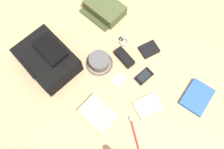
% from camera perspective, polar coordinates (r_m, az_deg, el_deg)
% --- Properties ---
extents(ground_plane, '(2.64, 2.02, 0.02)m').
position_cam_1_polar(ground_plane, '(1.41, -0.00, -0.73)').
color(ground_plane, tan).
rests_on(ground_plane, ground).
extents(backpack, '(0.35, 0.27, 0.16)m').
position_cam_1_polar(backpack, '(1.42, -15.85, 3.67)').
color(backpack, black).
rests_on(backpack, ground_plane).
extents(toiletry_pouch, '(0.27, 0.23, 0.08)m').
position_cam_1_polar(toiletry_pouch, '(1.59, -1.95, 16.24)').
color(toiletry_pouch, '#47512D').
rests_on(toiletry_pouch, ground_plane).
extents(bucket_hat, '(0.17, 0.17, 0.07)m').
position_cam_1_polar(bucket_hat, '(1.40, -3.18, 3.23)').
color(bucket_hat, '#565656').
rests_on(bucket_hat, ground_plane).
extents(paperback_novel, '(0.18, 0.22, 0.03)m').
position_cam_1_polar(paperback_novel, '(1.44, 20.56, -5.35)').
color(paperback_novel, blue).
rests_on(paperback_novel, ground_plane).
extents(cell_phone, '(0.06, 0.11, 0.01)m').
position_cam_1_polar(cell_phone, '(1.40, 8.03, -0.45)').
color(cell_phone, black).
rests_on(cell_phone, ground_plane).
extents(media_player, '(0.05, 0.09, 0.01)m').
position_cam_1_polar(media_player, '(1.39, 1.70, -1.33)').
color(media_player, '#B7B7BC').
rests_on(media_player, ground_plane).
extents(wristwatch, '(0.07, 0.06, 0.01)m').
position_cam_1_polar(wristwatch, '(1.49, 2.88, 8.35)').
color(wristwatch, '#99999E').
rests_on(wristwatch, ground_plane).
extents(toothbrush, '(0.17, 0.10, 0.02)m').
position_cam_1_polar(toothbrush, '(1.32, 5.45, -13.81)').
color(toothbrush, red).
rests_on(toothbrush, ground_plane).
extents(wallet, '(0.11, 0.13, 0.02)m').
position_cam_1_polar(wallet, '(1.48, 9.31, 6.25)').
color(wallet, black).
rests_on(wallet, ground_plane).
extents(notepad, '(0.14, 0.17, 0.02)m').
position_cam_1_polar(notepad, '(1.35, 8.99, -7.73)').
color(notepad, beige).
rests_on(notepad, ground_plane).
extents(folded_towel, '(0.21, 0.16, 0.04)m').
position_cam_1_polar(folded_towel, '(1.32, -3.52, -9.79)').
color(folded_towel, '#C6B289').
rests_on(folded_towel, ground_plane).
extents(sunglasses_case, '(0.14, 0.06, 0.04)m').
position_cam_1_polar(sunglasses_case, '(1.43, 3.13, 4.30)').
color(sunglasses_case, black).
rests_on(sunglasses_case, ground_plane).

